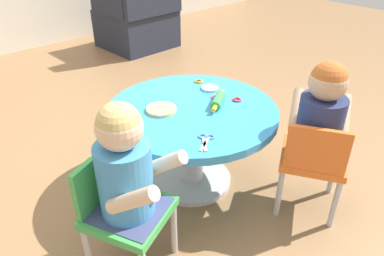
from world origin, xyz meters
The scene contains 15 objects.
ground_plane centered at (0.00, 0.00, 0.00)m, with size 10.00×10.00×0.00m, color olive.
craft_table centered at (0.00, 0.00, 0.36)m, with size 0.88×0.88×0.47m.
child_chair_left centered at (-0.58, -0.21, 0.31)m, with size 0.39×0.39×0.54m.
seated_child_left centered at (-0.57, -0.25, 0.53)m, with size 0.38×0.42×0.51m.
child_chair_right centered at (0.28, -0.55, 0.31)m, with size 0.41×0.41×0.54m.
seated_child_right centered at (0.31, -0.53, 0.53)m, with size 0.43×0.41×0.51m.
armchair_dark centered at (1.20, 2.15, 0.31)m, with size 0.73×0.73×0.85m.
rolling_pin centered at (0.12, -0.06, 0.50)m, with size 0.21×0.14×0.05m.
craft_scissors centered at (-0.16, -0.26, 0.48)m, with size 0.14×0.12×0.01m.
playdough_blob_0 centered at (-0.13, 0.08, 0.48)m, with size 0.15×0.15×0.02m, color #F2CC72.
playdough_blob_1 centered at (0.23, 0.10, 0.48)m, with size 0.10×0.10×0.01m, color #8CCCF2.
cookie_cutter_0 centered at (-0.27, 0.23, 0.48)m, with size 0.06×0.06×0.01m, color #3F99D8.
cookie_cutter_1 centered at (0.18, 0.00, 0.48)m, with size 0.05×0.05×0.01m, color #D83FA5.
cookie_cutter_2 centered at (0.25, 0.21, 0.48)m, with size 0.05×0.05×0.01m, color orange.
cookie_cutter_3 centered at (0.23, -0.10, 0.48)m, with size 0.05×0.05×0.01m, color red.
Camera 1 is at (-1.11, -1.20, 1.34)m, focal length 34.01 mm.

